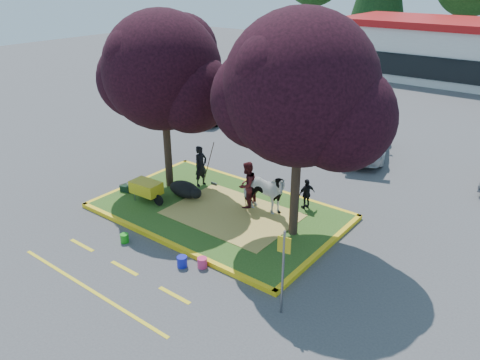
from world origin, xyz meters
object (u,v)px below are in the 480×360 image
Objects in this scene: sign_post at (283,264)px; car_silver at (267,117)px; cow at (263,192)px; handler at (201,166)px; bucket_pink at (202,263)px; bucket_green at (124,238)px; car_black at (211,106)px; bucket_blue at (182,262)px; calf at (184,189)px; wheelbarrow at (146,188)px.

sign_post reaches higher than car_silver.
cow is 3.20m from handler.
bucket_pink is at bearing -179.03° from cow.
bucket_green is (-5.67, -0.21, -1.29)m from sign_post.
sign_post reaches higher than car_black.
car_silver reaches higher than bucket_green.
cow is at bearing 96.35° from bucket_pink.
sign_post reaches higher than bucket_blue.
bucket_pink is (0.40, -3.58, -0.75)m from cow.
calf reaches higher than bucket_blue.
car_silver is (-3.11, 12.39, 0.45)m from bucket_green.
car_black is at bearing 127.55° from bucket_blue.
car_black is (-6.06, 8.51, 0.31)m from calf.
wheelbarrow is 0.55× the size of car_silver.
handler is 5.22× the size of bucket_pink.
handler is at bearing 132.07° from bucket_pink.
car_silver is (-5.94, 11.92, 0.44)m from bucket_pink.
bucket_pink is (3.39, -2.83, -0.28)m from calf.
calf is 4.31× the size of bucket_pink.
car_silver is (-5.46, 12.24, 0.43)m from bucket_blue.
bucket_pink is at bearing 33.31° from bucket_blue.
car_black is at bearing 44.02° from cow.
sign_post is at bearing 114.84° from car_silver.
car_black reaches higher than wheelbarrow.
bucket_pink is 0.07× the size of car_black.
wheelbarrow is 10.95m from car_black.
car_silver is at bearing -13.40° from car_black.
cow is at bearing 22.99° from wheelbarrow.
wheelbarrow is 7.35m from sign_post.
car_silver is at bearing 114.02° from bucket_blue.
bucket_pink is at bearing -133.79° from handler.
bucket_green is (0.74, -4.42, -0.80)m from handler.
wheelbarrow is at bearing 88.78° from car_silver.
cow is at bearing -92.60° from handler.
wheelbarrow is 6.23× the size of bucket_blue.
cow reaches higher than bucket_green.
handler is at bearing 135.50° from sign_post.
bucket_pink is 14.77m from car_black.
car_black is at bearing 119.29° from bucket_green.
bucket_green is at bearing -170.67° from bucket_pink.
sign_post is at bearing -66.22° from car_black.
bucket_green is 0.94× the size of bucket_pink.
calf is at bearing 142.45° from sign_post.
car_silver is at bearing 104.11° from bucket_green.
cow reaches higher than calf.
bucket_green is 0.08× the size of car_silver.
car_silver is (-2.55, 9.09, 0.16)m from calf.
car_black is at bearing 125.47° from sign_post.
wheelbarrow is 7.01× the size of bucket_green.
sign_post is at bearing -5.17° from bucket_pink.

